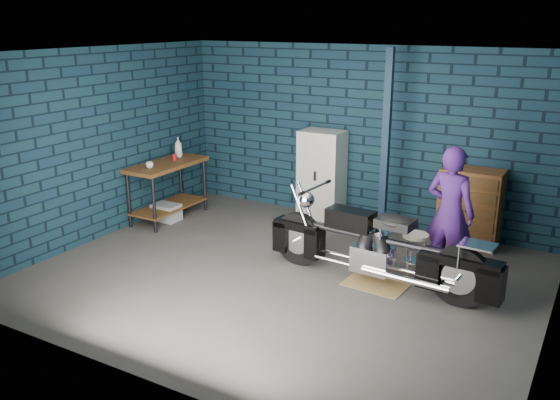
# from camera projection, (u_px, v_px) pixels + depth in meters

# --- Properties ---
(ground) EXTENTS (6.00, 6.00, 0.00)m
(ground) POSITION_uv_depth(u_px,v_px,m) (283.00, 277.00, 7.34)
(ground) COLOR #454240
(ground) RESTS_ON ground
(room_walls) EXTENTS (6.02, 5.01, 2.71)m
(room_walls) POSITION_uv_depth(u_px,v_px,m) (305.00, 118.00, 7.23)
(room_walls) COLOR #102636
(room_walls) RESTS_ON ground
(support_post) EXTENTS (0.10, 0.10, 2.70)m
(support_post) POSITION_uv_depth(u_px,v_px,m) (386.00, 146.00, 8.30)
(support_post) COLOR #112538
(support_post) RESTS_ON ground
(workbench) EXTENTS (0.60, 1.40, 0.91)m
(workbench) POSITION_uv_depth(u_px,v_px,m) (168.00, 191.00, 9.35)
(workbench) COLOR brown
(workbench) RESTS_ON ground
(drip_mat) EXTENTS (0.77, 0.60, 0.01)m
(drip_mat) POSITION_uv_depth(u_px,v_px,m) (376.00, 284.00, 7.14)
(drip_mat) COLOR olive
(drip_mat) RESTS_ON ground
(motorcycle) EXTENTS (2.52, 0.85, 1.09)m
(motorcycle) POSITION_uv_depth(u_px,v_px,m) (379.00, 242.00, 6.98)
(motorcycle) COLOR black
(motorcycle) RESTS_ON ground
(person) EXTENTS (0.67, 0.50, 1.65)m
(person) POSITION_uv_depth(u_px,v_px,m) (450.00, 213.00, 7.12)
(person) COLOR #431E70
(person) RESTS_ON ground
(storage_bin) EXTENTS (0.42, 0.30, 0.26)m
(storage_bin) POSITION_uv_depth(u_px,v_px,m) (166.00, 212.00, 9.35)
(storage_bin) COLOR #909398
(storage_bin) RESTS_ON ground
(locker) EXTENTS (0.66, 0.47, 1.42)m
(locker) POSITION_uv_depth(u_px,v_px,m) (322.00, 176.00, 9.25)
(locker) COLOR silver
(locker) RESTS_ON ground
(tool_chest) EXTENTS (0.82, 0.46, 1.09)m
(tool_chest) POSITION_uv_depth(u_px,v_px,m) (470.00, 208.00, 8.21)
(tool_chest) COLOR brown
(tool_chest) RESTS_ON ground
(shop_stool) EXTENTS (0.34, 0.34, 0.57)m
(shop_stool) POSITION_uv_depth(u_px,v_px,m) (414.00, 256.00, 7.23)
(shop_stool) COLOR beige
(shop_stool) RESTS_ON ground
(cup_a) EXTENTS (0.15, 0.15, 0.09)m
(cup_a) POSITION_uv_depth(u_px,v_px,m) (150.00, 165.00, 8.88)
(cup_a) COLOR beige
(cup_a) RESTS_ON workbench
(mug_red) EXTENTS (0.08, 0.08, 0.10)m
(mug_red) POSITION_uv_depth(u_px,v_px,m) (174.00, 157.00, 9.37)
(mug_red) COLOR #A3151A
(mug_red) RESTS_ON workbench
(bottle) EXTENTS (0.16, 0.16, 0.32)m
(bottle) POSITION_uv_depth(u_px,v_px,m) (178.00, 147.00, 9.55)
(bottle) COLOR #909398
(bottle) RESTS_ON workbench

